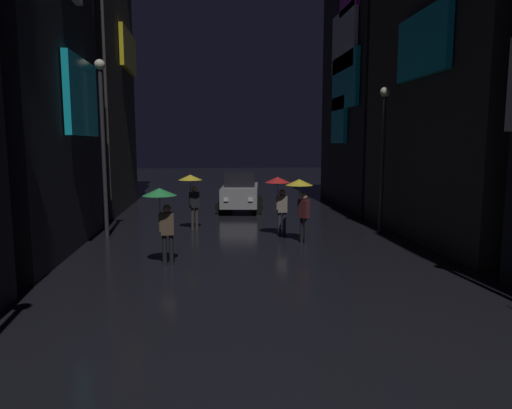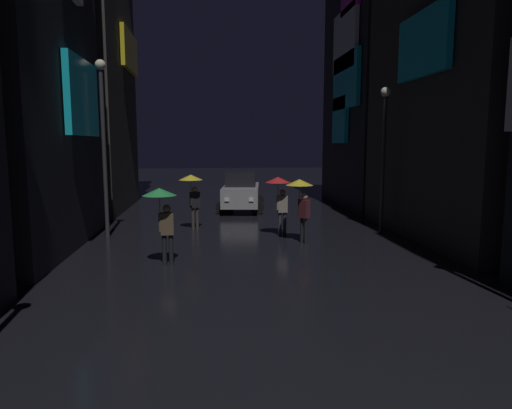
# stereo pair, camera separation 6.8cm
# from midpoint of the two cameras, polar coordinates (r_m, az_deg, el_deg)

# --- Properties ---
(building_right_far) EXTENTS (4.25, 7.51, 14.38)m
(building_right_far) POSITION_cam_midpoint_polar(r_m,az_deg,el_deg) (25.46, 15.23, 16.22)
(building_right_far) COLOR #232328
(building_right_far) RESTS_ON ground
(pedestrian_midstreet_left_yellow) EXTENTS (0.90, 0.90, 2.12)m
(pedestrian_midstreet_left_yellow) POSITION_cam_midpoint_polar(r_m,az_deg,el_deg) (17.46, -7.88, 2.25)
(pedestrian_midstreet_left_yellow) COLOR #38332D
(pedestrian_midstreet_left_yellow) RESTS_ON ground
(pedestrian_foreground_left_yellow) EXTENTS (0.90, 0.90, 2.12)m
(pedestrian_foreground_left_yellow) POSITION_cam_midpoint_polar(r_m,az_deg,el_deg) (15.08, 5.77, 1.45)
(pedestrian_foreground_left_yellow) COLOR black
(pedestrian_foreground_left_yellow) RESTS_ON ground
(pedestrian_midstreet_centre_red) EXTENTS (0.90, 0.90, 2.12)m
(pedestrian_midstreet_centre_red) POSITION_cam_midpoint_polar(r_m,az_deg,el_deg) (16.12, 3.06, 1.87)
(pedestrian_midstreet_centre_red) COLOR #2D2D38
(pedestrian_midstreet_centre_red) RESTS_ON ground
(pedestrian_far_right_green) EXTENTS (0.90, 0.90, 2.12)m
(pedestrian_far_right_green) POSITION_cam_midpoint_polar(r_m,az_deg,el_deg) (12.36, -11.52, -0.03)
(pedestrian_far_right_green) COLOR black
(pedestrian_far_right_green) RESTS_ON ground
(car_distant) EXTENTS (2.58, 4.30, 1.92)m
(car_distant) POSITION_cam_midpoint_polar(r_m,az_deg,el_deg) (22.55, -1.78, 1.63)
(car_distant) COLOR #99999E
(car_distant) RESTS_ON ground
(streetlamp_right_far) EXTENTS (0.36, 0.36, 5.31)m
(streetlamp_right_far) POSITION_cam_midpoint_polar(r_m,az_deg,el_deg) (17.48, 15.80, 7.52)
(streetlamp_right_far) COLOR #2D2D33
(streetlamp_right_far) RESTS_ON ground
(streetlamp_left_far) EXTENTS (0.36, 0.36, 6.11)m
(streetlamp_left_far) POSITION_cam_midpoint_polar(r_m,az_deg,el_deg) (16.76, -18.45, 8.90)
(streetlamp_left_far) COLOR #2D2D33
(streetlamp_left_far) RESTS_ON ground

